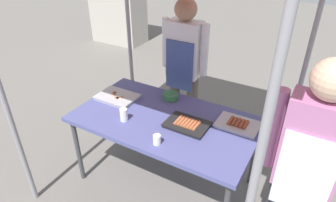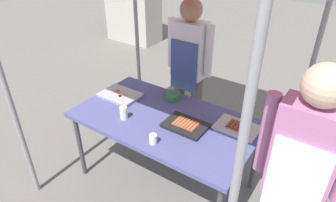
{
  "view_description": "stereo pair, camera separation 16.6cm",
  "coord_description": "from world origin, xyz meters",
  "px_view_note": "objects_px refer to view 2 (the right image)",
  "views": [
    {
      "loc": [
        1.09,
        -1.85,
        2.22
      ],
      "look_at": [
        0.0,
        0.05,
        0.9
      ],
      "focal_mm": 31.62,
      "sensor_mm": 36.0,
      "label": 1
    },
    {
      "loc": [
        1.23,
        -1.76,
        2.22
      ],
      "look_at": [
        0.0,
        0.05,
        0.9
      ],
      "focal_mm": 31.62,
      "sensor_mm": 36.0,
      "label": 2
    }
  ],
  "objects_px": {
    "drink_cup_near_edge": "(153,139)",
    "tray_grilled_sausages": "(185,125)",
    "tray_pork_links": "(237,128)",
    "customer_nearby": "(299,172)",
    "tray_meat_skewers": "(120,95)",
    "stall_table": "(165,123)",
    "neighbor_stall_left": "(133,2)",
    "drink_cup_by_wok": "(124,113)",
    "condiment_bowl": "(173,96)",
    "vendor_woman": "(189,63)"
  },
  "relations": [
    {
      "from": "tray_pork_links",
      "to": "drink_cup_by_wok",
      "type": "bearing_deg",
      "value": -155.5
    },
    {
      "from": "tray_pork_links",
      "to": "drink_cup_near_edge",
      "type": "bearing_deg",
      "value": -131.31
    },
    {
      "from": "drink_cup_by_wok",
      "to": "stall_table",
      "type": "bearing_deg",
      "value": 34.92
    },
    {
      "from": "stall_table",
      "to": "customer_nearby",
      "type": "xyz_separation_m",
      "value": [
        1.15,
        -0.31,
        0.29
      ]
    },
    {
      "from": "drink_cup_near_edge",
      "to": "drink_cup_by_wok",
      "type": "relative_size",
      "value": 0.7
    },
    {
      "from": "tray_meat_skewers",
      "to": "drink_cup_near_edge",
      "type": "xyz_separation_m",
      "value": [
        0.7,
        -0.39,
        0.02
      ]
    },
    {
      "from": "stall_table",
      "to": "tray_pork_links",
      "type": "bearing_deg",
      "value": 18.55
    },
    {
      "from": "vendor_woman",
      "to": "customer_nearby",
      "type": "distance_m",
      "value": 1.68
    },
    {
      "from": "neighbor_stall_left",
      "to": "stall_table",
      "type": "bearing_deg",
      "value": -46.13
    },
    {
      "from": "stall_table",
      "to": "drink_cup_near_edge",
      "type": "bearing_deg",
      "value": -69.83
    },
    {
      "from": "drink_cup_by_wok",
      "to": "customer_nearby",
      "type": "distance_m",
      "value": 1.46
    },
    {
      "from": "tray_meat_skewers",
      "to": "tray_pork_links",
      "type": "distance_m",
      "value": 1.18
    },
    {
      "from": "tray_grilled_sausages",
      "to": "customer_nearby",
      "type": "bearing_deg",
      "value": -17.44
    },
    {
      "from": "stall_table",
      "to": "drink_cup_by_wok",
      "type": "distance_m",
      "value": 0.37
    },
    {
      "from": "tray_meat_skewers",
      "to": "tray_grilled_sausages",
      "type": "bearing_deg",
      "value": -5.19
    },
    {
      "from": "tray_grilled_sausages",
      "to": "neighbor_stall_left",
      "type": "bearing_deg",
      "value": 135.82
    },
    {
      "from": "tray_pork_links",
      "to": "drink_cup_by_wok",
      "type": "xyz_separation_m",
      "value": [
        -0.88,
        -0.4,
        0.04
      ]
    },
    {
      "from": "stall_table",
      "to": "neighbor_stall_left",
      "type": "distance_m",
      "value": 4.24
    },
    {
      "from": "drink_cup_by_wok",
      "to": "tray_pork_links",
      "type": "bearing_deg",
      "value": 24.5
    },
    {
      "from": "vendor_woman",
      "to": "customer_nearby",
      "type": "xyz_separation_m",
      "value": [
        1.34,
        -1.02,
        0.02
      ]
    },
    {
      "from": "vendor_woman",
      "to": "tray_pork_links",
      "type": "bearing_deg",
      "value": 146.57
    },
    {
      "from": "condiment_bowl",
      "to": "drink_cup_by_wok",
      "type": "xyz_separation_m",
      "value": [
        -0.17,
        -0.52,
        0.03
      ]
    },
    {
      "from": "tray_grilled_sausages",
      "to": "customer_nearby",
      "type": "distance_m",
      "value": 1.0
    },
    {
      "from": "tray_pork_links",
      "to": "drink_cup_by_wok",
      "type": "height_order",
      "value": "drink_cup_by_wok"
    },
    {
      "from": "condiment_bowl",
      "to": "neighbor_stall_left",
      "type": "xyz_separation_m",
      "value": [
        -2.81,
        2.74,
        0.04
      ]
    },
    {
      "from": "tray_pork_links",
      "to": "vendor_woman",
      "type": "xyz_separation_m",
      "value": [
        -0.78,
        0.51,
        0.2
      ]
    },
    {
      "from": "stall_table",
      "to": "neighbor_stall_left",
      "type": "xyz_separation_m",
      "value": [
        -2.94,
        3.06,
        0.12
      ]
    },
    {
      "from": "drink_cup_near_edge",
      "to": "tray_pork_links",
      "type": "bearing_deg",
      "value": 48.69
    },
    {
      "from": "tray_meat_skewers",
      "to": "drink_cup_by_wok",
      "type": "distance_m",
      "value": 0.39
    },
    {
      "from": "tray_pork_links",
      "to": "condiment_bowl",
      "type": "relative_size",
      "value": 2.4
    },
    {
      "from": "tray_pork_links",
      "to": "vendor_woman",
      "type": "distance_m",
      "value": 0.95
    },
    {
      "from": "drink_cup_by_wok",
      "to": "neighbor_stall_left",
      "type": "distance_m",
      "value": 4.2
    },
    {
      "from": "tray_meat_skewers",
      "to": "customer_nearby",
      "type": "height_order",
      "value": "customer_nearby"
    },
    {
      "from": "tray_grilled_sausages",
      "to": "neighbor_stall_left",
      "type": "distance_m",
      "value": 4.4
    },
    {
      "from": "tray_pork_links",
      "to": "tray_grilled_sausages",
      "type": "bearing_deg",
      "value": -150.31
    },
    {
      "from": "stall_table",
      "to": "drink_cup_by_wok",
      "type": "bearing_deg",
      "value": -145.08
    },
    {
      "from": "stall_table",
      "to": "condiment_bowl",
      "type": "xyz_separation_m",
      "value": [
        -0.13,
        0.32,
        0.08
      ]
    },
    {
      "from": "tray_grilled_sausages",
      "to": "condiment_bowl",
      "type": "relative_size",
      "value": 2.46
    },
    {
      "from": "stall_table",
      "to": "tray_pork_links",
      "type": "height_order",
      "value": "tray_pork_links"
    },
    {
      "from": "drink_cup_by_wok",
      "to": "customer_nearby",
      "type": "relative_size",
      "value": 0.07
    },
    {
      "from": "tray_grilled_sausages",
      "to": "drink_cup_near_edge",
      "type": "relative_size",
      "value": 4.46
    },
    {
      "from": "tray_pork_links",
      "to": "customer_nearby",
      "type": "distance_m",
      "value": 0.79
    },
    {
      "from": "drink_cup_near_edge",
      "to": "customer_nearby",
      "type": "height_order",
      "value": "customer_nearby"
    },
    {
      "from": "vendor_woman",
      "to": "customer_nearby",
      "type": "bearing_deg",
      "value": 142.78
    },
    {
      "from": "drink_cup_near_edge",
      "to": "tray_grilled_sausages",
      "type": "bearing_deg",
      "value": 73.16
    },
    {
      "from": "tray_pork_links",
      "to": "customer_nearby",
      "type": "height_order",
      "value": "customer_nearby"
    },
    {
      "from": "tray_grilled_sausages",
      "to": "neighbor_stall_left",
      "type": "height_order",
      "value": "neighbor_stall_left"
    },
    {
      "from": "drink_cup_near_edge",
      "to": "customer_nearby",
      "type": "distance_m",
      "value": 1.05
    },
    {
      "from": "drink_cup_by_wok",
      "to": "tray_grilled_sausages",
      "type": "bearing_deg",
      "value": 20.46
    },
    {
      "from": "tray_meat_skewers",
      "to": "condiment_bowl",
      "type": "distance_m",
      "value": 0.52
    }
  ]
}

